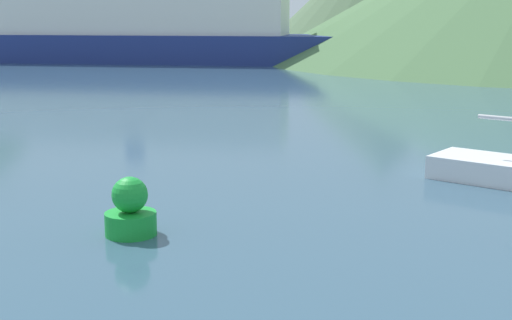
{
  "coord_description": "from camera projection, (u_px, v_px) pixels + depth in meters",
  "views": [
    {
      "loc": [
        2.94,
        2.32,
        3.65
      ],
      "look_at": [
        0.61,
        14.0,
        1.2
      ],
      "focal_mm": 50.0,
      "sensor_mm": 36.0,
      "label": 1
    }
  ],
  "objects": [
    {
      "name": "buoy_marker",
      "position": [
        130.0,
        211.0,
        11.91
      ],
      "size": [
        0.87,
        0.87,
        1.0
      ],
      "color": "green",
      "rests_on": "ground_plane"
    },
    {
      "name": "ferry_distant",
      "position": [
        131.0,
        27.0,
        54.27
      ],
      "size": [
        34.07,
        7.27,
        7.64
      ],
      "rotation": [
        0.0,
        0.0,
        0.03
      ],
      "color": "navy",
      "rests_on": "ground_plane"
    }
  ]
}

